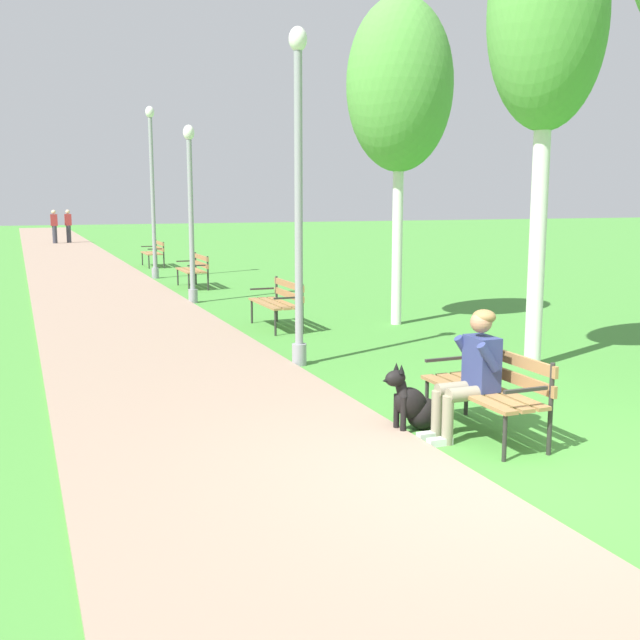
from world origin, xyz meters
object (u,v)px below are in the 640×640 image
object	(u,v)px
lamp_post_mid	(191,212)
pedestrian_further_distant	(54,227)
park_bench_mid	(279,300)
park_bench_near	(490,384)
lamp_post_near	(299,196)
dog_black	(415,405)
park_bench_furthest	(154,251)
birch_tree_second	(547,22)
lamp_post_far	(153,191)
person_seated_on_near_bench	(472,369)
birch_tree_third	(400,86)
pedestrian_distant	(68,226)
park_bench_far	(194,268)

from	to	relation	value
lamp_post_mid	pedestrian_further_distant	xyz separation A→B (m)	(-1.78, 22.96, -1.13)
park_bench_mid	pedestrian_further_distant	world-z (taller)	pedestrian_further_distant
park_bench_near	lamp_post_near	world-z (taller)	lamp_post_near
pedestrian_further_distant	dog_black	bearing A→B (deg)	-86.79
park_bench_furthest	dog_black	size ratio (longest dim) A/B	1.80
birch_tree_second	dog_black	bearing A→B (deg)	-145.66
lamp_post_mid	lamp_post_far	xyz separation A→B (m)	(0.09, 5.40, 0.48)
person_seated_on_near_bench	dog_black	xyz separation A→B (m)	(-0.39, 0.40, -0.42)
lamp_post_near	birch_tree_third	size ratio (longest dim) A/B	0.78
park_bench_near	dog_black	world-z (taller)	park_bench_near
birch_tree_second	pedestrian_further_distant	size ratio (longest dim) A/B	3.66
person_seated_on_near_bench	pedestrian_further_distant	distance (m)	33.39
dog_black	birch_tree_third	xyz separation A→B (m)	(2.78, 5.80, 3.94)
lamp_post_mid	lamp_post_far	distance (m)	5.42
person_seated_on_near_bench	park_bench_near	bearing A→B (deg)	-1.56
pedestrian_distant	lamp_post_mid	bearing A→B (deg)	-87.25
park_bench_furthest	pedestrian_further_distant	distance (m)	14.13
park_bench_furthest	lamp_post_near	size ratio (longest dim) A/B	0.33
park_bench_furthest	birch_tree_second	xyz separation A→B (m)	(2.29, -17.01, 4.01)
birch_tree_third	pedestrian_distant	distance (m)	27.91
lamp_post_far	birch_tree_third	bearing A→B (deg)	-73.95
park_bench_far	lamp_post_far	xyz separation A→B (m)	(-0.55, 2.66, 1.94)
dog_black	pedestrian_distant	world-z (taller)	pedestrian_distant
park_bench_near	lamp_post_near	distance (m)	4.11
lamp_post_far	pedestrian_distant	world-z (taller)	lamp_post_far
park_bench_far	park_bench_furthest	xyz separation A→B (m)	(0.04, 6.30, 0.00)
pedestrian_distant	park_bench_furthest	bearing A→B (deg)	-82.78
park_bench_far	park_bench_furthest	bearing A→B (deg)	89.60
park_bench_near	park_bench_mid	xyz separation A→B (m)	(0.06, 6.58, 0.00)
park_bench_mid	pedestrian_distant	world-z (taller)	pedestrian_distant
person_seated_on_near_bench	pedestrian_further_distant	bearing A→B (deg)	93.84
park_bench_mid	lamp_post_far	size ratio (longest dim) A/B	0.32
park_bench_near	birch_tree_third	world-z (taller)	birch_tree_third
lamp_post_mid	birch_tree_second	xyz separation A→B (m)	(2.98, -7.96, 2.55)
person_seated_on_near_bench	pedestrian_further_distant	xyz separation A→B (m)	(-2.24, 33.31, 0.16)
park_bench_mid	pedestrian_further_distant	distance (m)	26.86
lamp_post_far	pedestrian_further_distant	distance (m)	17.73
birch_tree_third	pedestrian_distant	size ratio (longest dim) A/B	3.47
park_bench_near	park_bench_far	world-z (taller)	same
park_bench_furthest	pedestrian_distant	size ratio (longest dim) A/B	0.91
dog_black	lamp_post_mid	world-z (taller)	lamp_post_mid
person_seated_on_near_bench	lamp_post_mid	xyz separation A→B (m)	(-0.45, 10.35, 1.29)
pedestrian_distant	person_seated_on_near_bench	bearing A→B (deg)	-87.33
lamp_post_mid	pedestrian_distant	bearing A→B (deg)	92.75
park_bench_furthest	pedestrian_further_distant	xyz separation A→B (m)	(-2.47, 13.91, 0.33)
park_bench_near	birch_tree_third	size ratio (longest dim) A/B	0.26
park_bench_mid	lamp_post_near	bearing A→B (deg)	-103.34
person_seated_on_near_bench	lamp_post_far	distance (m)	15.86
park_bench_mid	birch_tree_second	world-z (taller)	birch_tree_second
park_bench_far	lamp_post_near	world-z (taller)	lamp_post_near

